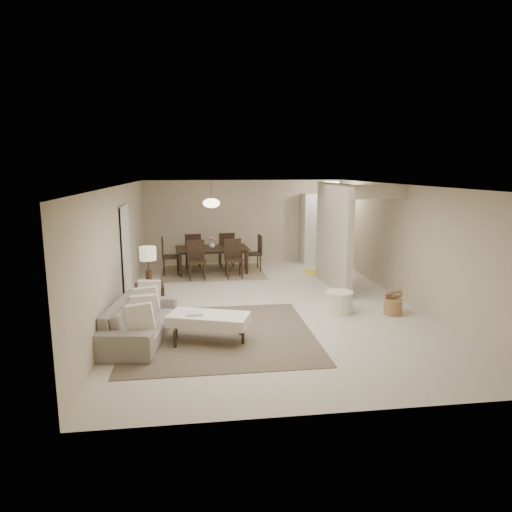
{
  "coord_description": "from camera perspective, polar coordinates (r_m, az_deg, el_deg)",
  "views": [
    {
      "loc": [
        -1.49,
        -9.25,
        2.82
      ],
      "look_at": [
        -0.25,
        -0.05,
        1.05
      ],
      "focal_mm": 32.0,
      "sensor_mm": 36.0,
      "label": 1
    }
  ],
  "objects": [
    {
      "name": "partition",
      "position": [
        11.12,
        9.62,
        2.52
      ],
      "size": [
        0.15,
        2.5,
        2.5
      ],
      "primitive_type": "cube",
      "color": "#C3B293",
      "rests_on": "floor"
    },
    {
      "name": "yellow_mat",
      "position": [
        12.88,
        8.2,
        -1.93
      ],
      "size": [
        1.05,
        0.74,
        0.01
      ],
      "primitive_type": "cube",
      "rotation": [
        0.0,
        0.0,
        0.16
      ],
      "color": "yellow",
      "rests_on": "floor"
    },
    {
      "name": "table_lamp",
      "position": [
        8.99,
        -13.36,
        -0.12
      ],
      "size": [
        0.32,
        0.32,
        0.76
      ],
      "color": "#45311D",
      "rests_on": "side_table"
    },
    {
      "name": "vase",
      "position": [
        12.56,
        -5.51,
        1.4
      ],
      "size": [
        0.19,
        0.19,
        0.17
      ],
      "primitive_type": "imported",
      "rotation": [
        0.0,
        0.0,
        0.17
      ],
      "color": "white",
      "rests_on": "dining_table"
    },
    {
      "name": "dining_chairs",
      "position": [
        12.61,
        -5.48,
        0.18
      ],
      "size": [
        2.74,
        2.05,
        1.01
      ],
      "color": "black",
      "rests_on": "dining_rug"
    },
    {
      "name": "dining_table",
      "position": [
        12.64,
        -5.47,
        -0.53
      ],
      "size": [
        2.04,
        1.23,
        0.69
      ],
      "primitive_type": "imported",
      "rotation": [
        0.0,
        0.0,
        0.07
      ],
      "color": "black",
      "rests_on": "dining_rug"
    },
    {
      "name": "back_wall",
      "position": [
        13.92,
        -1.5,
        4.32
      ],
      "size": [
        6.0,
        0.0,
        6.0
      ],
      "primitive_type": "plane",
      "rotation": [
        1.57,
        0.0,
        0.0
      ],
      "color": "#C3B293",
      "rests_on": "floor"
    },
    {
      "name": "dining_rug",
      "position": [
        12.71,
        -5.44,
        -2.04
      ],
      "size": [
        2.8,
        2.1,
        0.01
      ],
      "primitive_type": "cube",
      "color": "#857252",
      "rests_on": "floor"
    },
    {
      "name": "left_wall",
      "position": [
        9.5,
        -16.72,
        0.82
      ],
      "size": [
        0.0,
        9.0,
        9.0
      ],
      "primitive_type": "plane",
      "rotation": [
        1.57,
        0.0,
        1.57
      ],
      "color": "#C3B293",
      "rests_on": "floor"
    },
    {
      "name": "round_pouf",
      "position": [
        9.28,
        10.33,
        -5.7
      ],
      "size": [
        0.55,
        0.55,
        0.43
      ],
      "primitive_type": "cylinder",
      "color": "white",
      "rests_on": "floor"
    },
    {
      "name": "living_rug",
      "position": [
        8.06,
        -4.52,
        -9.69
      ],
      "size": [
        3.2,
        3.2,
        0.01
      ],
      "primitive_type": "cube",
      "color": "brown",
      "rests_on": "floor"
    },
    {
      "name": "pantry_cabinet",
      "position": [
        14.05,
        8.25,
        3.45
      ],
      "size": [
        1.2,
        0.55,
        2.1
      ],
      "primitive_type": "cube",
      "color": "silver",
      "rests_on": "floor"
    },
    {
      "name": "wicker_basket",
      "position": [
        9.43,
        16.74,
        -6.12
      ],
      "size": [
        0.38,
        0.38,
        0.3
      ],
      "primitive_type": "cylinder",
      "rotation": [
        0.0,
        0.0,
        0.06
      ],
      "color": "#96633C",
      "rests_on": "floor"
    },
    {
      "name": "side_table",
      "position": [
        9.19,
        -13.12,
        -5.41
      ],
      "size": [
        0.61,
        0.61,
        0.6
      ],
      "primitive_type": "cube",
      "rotation": [
        0.0,
        0.0,
        0.12
      ],
      "color": "black",
      "rests_on": "floor"
    },
    {
      "name": "ottoman_bench",
      "position": [
        7.64,
        -5.95,
        -7.91
      ],
      "size": [
        1.44,
        0.99,
        0.47
      ],
      "rotation": [
        0.0,
        0.0,
        -0.33
      ],
      "color": "white",
      "rests_on": "living_rug"
    },
    {
      "name": "flush_light",
      "position": [
        13.02,
        9.36,
        9.07
      ],
      "size": [
        0.44,
        0.44,
        0.05
      ],
      "primitive_type": "cylinder",
      "color": "white",
      "rests_on": "ceiling"
    },
    {
      "name": "right_wall",
      "position": [
        10.4,
        18.0,
        1.58
      ],
      "size": [
        0.0,
        9.0,
        9.0
      ],
      "primitive_type": "plane",
      "rotation": [
        1.57,
        0.0,
        -1.57
      ],
      "color": "#C3B293",
      "rests_on": "floor"
    },
    {
      "name": "sofa",
      "position": [
        8.0,
        -14.31,
        -7.77
      ],
      "size": [
        2.29,
        1.16,
        0.64
      ],
      "primitive_type": "imported",
      "rotation": [
        0.0,
        0.0,
        1.43
      ],
      "color": "gray",
      "rests_on": "floor"
    },
    {
      "name": "doorway",
      "position": [
        10.12,
        -15.96,
        0.13
      ],
      "size": [
        0.04,
        0.9,
        2.04
      ],
      "primitive_type": "cube",
      "color": "black",
      "rests_on": "floor"
    },
    {
      "name": "ceiling",
      "position": [
        9.37,
        1.48,
        8.83
      ],
      "size": [
        9.0,
        9.0,
        0.0
      ],
      "primitive_type": "plane",
      "rotation": [
        3.14,
        0.0,
        0.0
      ],
      "color": "white",
      "rests_on": "back_wall"
    },
    {
      "name": "pendant_light",
      "position": [
        12.43,
        -5.6,
        6.6
      ],
      "size": [
        0.46,
        0.46,
        0.71
      ],
      "color": "#45311D",
      "rests_on": "ceiling"
    },
    {
      "name": "floor",
      "position": [
        9.79,
        1.41,
        -5.96
      ],
      "size": [
        9.0,
        9.0,
        0.0
      ],
      "primitive_type": "plane",
      "color": "beige",
      "rests_on": "ground"
    }
  ]
}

